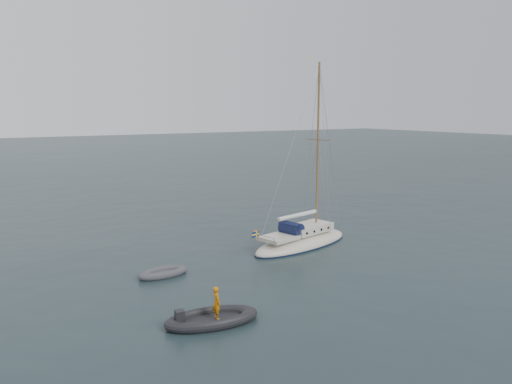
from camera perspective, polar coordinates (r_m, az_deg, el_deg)
ground at (r=31.16m, az=4.71°, el=-7.04°), size 300.00×300.00×0.00m
sailboat at (r=32.73m, az=5.27°, el=-4.55°), size 8.67×2.60×12.35m
dinghy at (r=27.48m, az=-10.58°, el=-9.06°), size 2.81×1.27×0.40m
rib at (r=21.46m, az=-5.09°, el=-14.13°), size 4.04×1.84×1.59m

